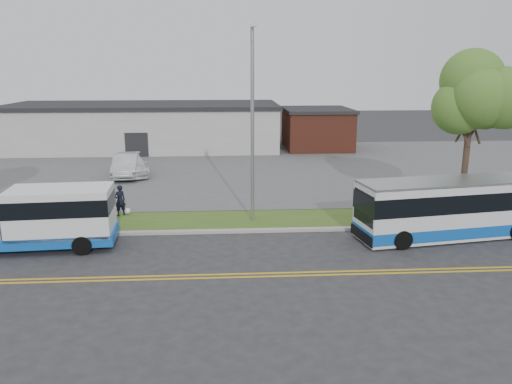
{
  "coord_description": "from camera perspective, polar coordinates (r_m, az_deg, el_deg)",
  "views": [
    {
      "loc": [
        1.64,
        -21.53,
        7.63
      ],
      "look_at": [
        3.17,
        2.62,
        1.6
      ],
      "focal_mm": 35.0,
      "sensor_mm": 36.0,
      "label": 1
    }
  ],
  "objects": [
    {
      "name": "commercial_building",
      "position": [
        49.42,
        -12.59,
        7.34
      ],
      "size": [
        25.4,
        10.4,
        4.35
      ],
      "color": "#9E9E99",
      "rests_on": "ground"
    },
    {
      "name": "tree_east",
      "position": [
        27.5,
        23.46,
        9.89
      ],
      "size": [
        5.2,
        5.2,
        8.33
      ],
      "color": "#3A271F",
      "rests_on": "verge"
    },
    {
      "name": "ground",
      "position": [
        22.9,
        -7.55,
        -5.6
      ],
      "size": [
        140.0,
        140.0,
        0.0
      ],
      "primitive_type": "plane",
      "color": "#28282B",
      "rests_on": "ground"
    },
    {
      "name": "verge",
      "position": [
        25.63,
        -7.13,
        -3.32
      ],
      "size": [
        80.0,
        3.3,
        0.1
      ],
      "primitive_type": "cube",
      "color": "#324C19",
      "rests_on": "ground"
    },
    {
      "name": "parking_lot",
      "position": [
        39.3,
        -5.95,
        2.8
      ],
      "size": [
        80.0,
        25.0,
        0.1
      ],
      "primitive_type": "cube",
      "color": "#4C4C4F",
      "rests_on": "ground"
    },
    {
      "name": "pedestrian",
      "position": [
        26.96,
        -15.29,
        -0.93
      ],
      "size": [
        0.71,
        0.66,
        1.64
      ],
      "primitive_type": "imported",
      "rotation": [
        0.0,
        0.0,
        3.74
      ],
      "color": "black",
      "rests_on": "verge"
    },
    {
      "name": "lane_line_north",
      "position": [
        19.32,
        -8.3,
        -9.41
      ],
      "size": [
        70.0,
        0.12,
        0.01
      ],
      "primitive_type": "cube",
      "color": "gold",
      "rests_on": "ground"
    },
    {
      "name": "grocery_bag_right",
      "position": [
        27.31,
        -14.48,
        -2.12
      ],
      "size": [
        0.32,
        0.32,
        0.32
      ],
      "primitive_type": "sphere",
      "color": "white",
      "rests_on": "verge"
    },
    {
      "name": "curb",
      "position": [
        23.91,
        -7.38,
        -4.55
      ],
      "size": [
        80.0,
        0.3,
        0.15
      ],
      "primitive_type": "cube",
      "color": "#9E9B93",
      "rests_on": "ground"
    },
    {
      "name": "brick_wing",
      "position": [
        48.68,
        6.95,
        7.21
      ],
      "size": [
        6.3,
        7.3,
        3.9
      ],
      "color": "brown",
      "rests_on": "ground"
    },
    {
      "name": "lane_line_south",
      "position": [
        19.05,
        -8.37,
        -9.76
      ],
      "size": [
        70.0,
        0.12,
        0.01
      ],
      "primitive_type": "cube",
      "color": "gold",
      "rests_on": "ground"
    },
    {
      "name": "transit_bus",
      "position": [
        24.86,
        22.34,
        -1.66
      ],
      "size": [
        10.0,
        3.73,
        2.71
      ],
      "rotation": [
        0.0,
        0.0,
        0.16
      ],
      "color": "silver",
      "rests_on": "ground"
    },
    {
      "name": "parked_car_b",
      "position": [
        37.13,
        -13.93,
        2.96
      ],
      "size": [
        3.14,
        5.1,
        1.38
      ],
      "primitive_type": "imported",
      "rotation": [
        0.0,
        0.0,
        0.27
      ],
      "color": "silver",
      "rests_on": "parking_lot"
    },
    {
      "name": "shuttle_bus",
      "position": [
        23.29,
        -22.95,
        -2.61
      ],
      "size": [
        7.08,
        2.76,
        2.66
      ],
      "rotation": [
        0.0,
        0.0,
        0.07
      ],
      "color": "#0F4EA9",
      "rests_on": "ground"
    },
    {
      "name": "grocery_bag_left",
      "position": [
        26.96,
        -15.93,
        -2.42
      ],
      "size": [
        0.32,
        0.32,
        0.32
      ],
      "primitive_type": "sphere",
      "color": "white",
      "rests_on": "verge"
    },
    {
      "name": "parked_car_a",
      "position": [
        36.62,
        -14.66,
        2.93
      ],
      "size": [
        2.12,
        4.92,
        1.58
      ],
      "primitive_type": "imported",
      "rotation": [
        0.0,
        0.0,
        0.1
      ],
      "color": "#B1B4B9",
      "rests_on": "parking_lot"
    },
    {
      "name": "streetlight_near",
      "position": [
        24.41,
        -0.41,
        8.36
      ],
      "size": [
        0.35,
        1.53,
        9.5
      ],
      "color": "gray",
      "rests_on": "verge"
    }
  ]
}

